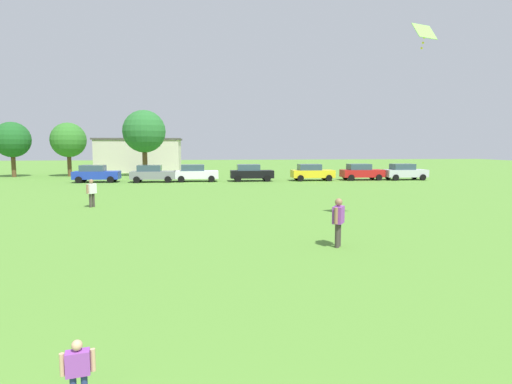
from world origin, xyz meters
The scene contains 16 objects.
ground_plane centered at (0.00, 30.00, 0.00)m, with size 160.00×160.00×0.00m, color #568C33.
child_kite_flyer centered at (1.18, 3.37, 0.55)m, with size 0.44×0.23×0.93m.
adult_bystander centered at (7.44, 11.77, 1.01)m, with size 0.55×0.71×1.70m.
bystander_near_trees centered at (-3.56, 22.89, 0.95)m, with size 0.51×0.69×1.61m.
kite centered at (12.15, 15.26, 8.22)m, with size 1.16×0.81×1.08m.
parked_car_blue_0 centered at (-7.64, 40.57, 0.86)m, with size 4.30×2.02×1.68m.
parked_car_gray_1 centered at (-2.18, 40.02, 0.86)m, with size 4.30×2.02×1.68m.
parked_car_white_2 centered at (1.99, 40.28, 0.86)m, with size 4.30×2.02×1.68m.
parked_car_black_3 centered at (7.51, 40.14, 0.86)m, with size 4.30×2.02×1.68m.
parked_car_yellow_4 centered at (13.76, 40.03, 0.86)m, with size 4.30×2.02×1.68m.
parked_car_red_5 centered at (19.04, 40.13, 0.86)m, with size 4.30×2.02×1.68m.
parked_car_silver_6 centered at (23.61, 39.78, 0.86)m, with size 4.30×2.02×1.68m.
tree_far_left centered at (-18.78, 49.24, 4.23)m, with size 4.02×4.02×6.26m.
tree_center centered at (-12.75, 49.52, 4.21)m, with size 4.00×4.00×6.23m.
tree_far_right centered at (-4.06, 48.90, 5.20)m, with size 4.94×4.94×7.70m.
house_left centered at (-6.00, 58.05, 2.31)m, with size 11.41×6.40×4.59m.
Camera 1 is at (2.88, -2.20, 3.46)m, focal length 29.77 mm.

